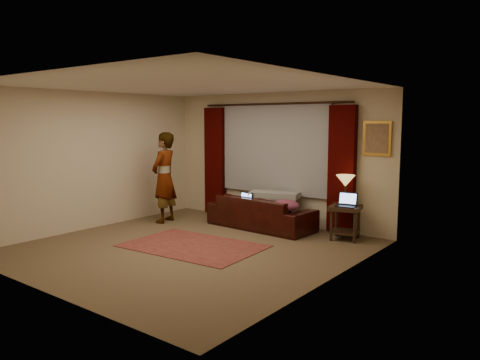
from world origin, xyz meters
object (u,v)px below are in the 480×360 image
at_px(tiffany_lamp, 345,190).
at_px(person, 164,178).
at_px(laptop_sofa, 241,199).
at_px(laptop_table, 346,200).
at_px(sofa, 261,206).
at_px(end_table, 345,223).

height_order(tiffany_lamp, person, person).
xyz_separation_m(laptop_sofa, person, (-1.54, -0.55, 0.37)).
distance_m(laptop_table, person, 3.67).
xyz_separation_m(sofa, end_table, (1.66, 0.17, -0.13)).
relative_size(laptop_sofa, person, 0.20).
xyz_separation_m(sofa, laptop_table, (1.70, 0.09, 0.29)).
xyz_separation_m(sofa, tiffany_lamp, (1.61, 0.24, 0.43)).
bearing_deg(person, tiffany_lamp, 91.18).
distance_m(sofa, laptop_table, 1.73).
xyz_separation_m(laptop_table, person, (-3.57, -0.83, 0.20)).
bearing_deg(laptop_sofa, person, -147.61).
distance_m(sofa, laptop_sofa, 0.40).
bearing_deg(laptop_table, sofa, 175.57).
bearing_deg(sofa, end_table, -171.14).
bearing_deg(tiffany_lamp, sofa, -171.40).
xyz_separation_m(sofa, person, (-1.87, -0.74, 0.49)).
bearing_deg(sofa, tiffany_lamp, -168.40).
xyz_separation_m(laptop_sofa, end_table, (1.99, 0.36, -0.25)).
height_order(sofa, laptop_table, sofa).
xyz_separation_m(laptop_sofa, tiffany_lamp, (1.94, 0.44, 0.31)).
relative_size(sofa, laptop_table, 5.91).
height_order(sofa, laptop_sofa, sofa).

